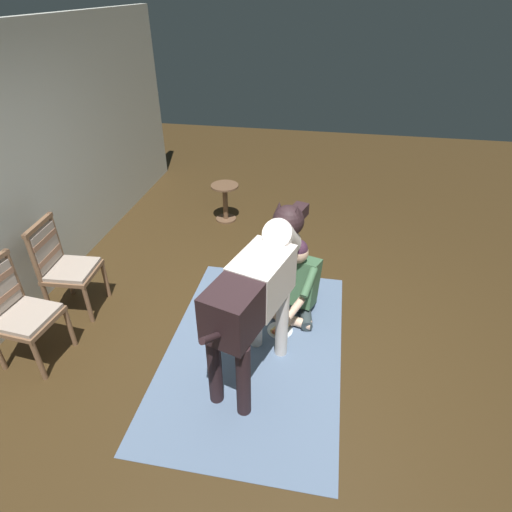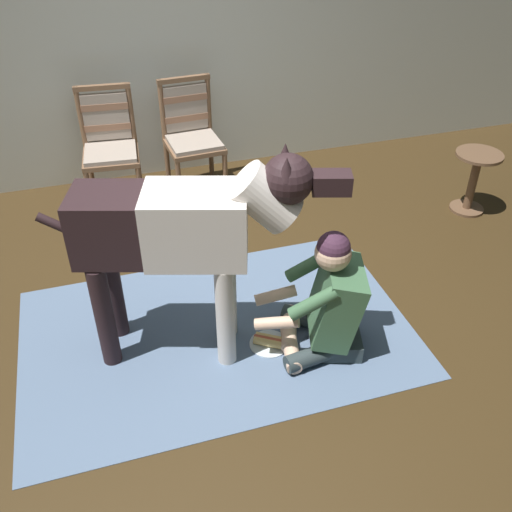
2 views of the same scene
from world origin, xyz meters
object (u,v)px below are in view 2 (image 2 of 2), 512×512
Objects in this scene: dining_chair_right_of_pair at (191,131)px; hot_dog_on_plate at (269,342)px; large_dog at (185,231)px; dining_chair_left_of_pair at (109,141)px; person_sitting_on_floor at (327,303)px; round_side_table at (474,177)px.

hot_dog_on_plate is (0.01, -2.18, -0.52)m from dining_chair_right_of_pair.
dining_chair_right_of_pair is at bearing 77.88° from large_dog.
dining_chair_right_of_pair is 2.24m from hot_dog_on_plate.
dining_chair_left_of_pair and dining_chair_right_of_pair have the same top height.
person_sitting_on_floor is at bearing -65.40° from dining_chair_left_of_pair.
dining_chair_right_of_pair is at bearing 152.87° from round_side_table.
person_sitting_on_floor reaches higher than hot_dog_on_plate.
large_dog is (-0.44, -2.04, 0.32)m from dining_chair_right_of_pair.
large_dog is at bearing -102.12° from dining_chair_right_of_pair.
round_side_table is (2.86, -1.11, -0.23)m from dining_chair_left_of_pair.
person_sitting_on_floor reaches higher than round_side_table.
person_sitting_on_floor is at bearing -16.88° from hot_dog_on_plate.
dining_chair_right_of_pair is 1.17× the size of person_sitting_on_floor.
person_sitting_on_floor is (0.34, -2.28, -0.20)m from dining_chair_right_of_pair.
dining_chair_right_of_pair is 2.44m from round_side_table.
dining_chair_right_of_pair reaches higher than person_sitting_on_floor.
person_sitting_on_floor is 3.38× the size of hot_dog_on_plate.
dining_chair_right_of_pair is 0.60× the size of large_dog.
large_dog reaches higher than hot_dog_on_plate.
large_dog reaches higher than dining_chair_right_of_pair.
person_sitting_on_floor is 0.52× the size of large_dog.
dining_chair_left_of_pair is at bearing -179.99° from dining_chair_right_of_pair.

